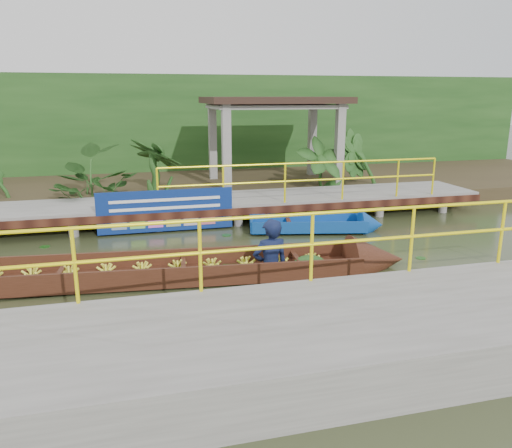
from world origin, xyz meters
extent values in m
plane|color=#282E17|center=(0.00, 0.00, 0.00)|extent=(80.00, 80.00, 0.00)
cube|color=#362B1B|center=(0.00, 7.50, 0.23)|extent=(30.00, 8.00, 0.45)
cube|color=slate|center=(0.00, 3.50, 0.50)|extent=(16.00, 2.00, 0.15)
cube|color=black|center=(0.00, 2.50, 0.42)|extent=(16.00, 0.12, 0.18)
cylinder|color=#FCE90D|center=(2.75, 2.55, 1.57)|extent=(7.50, 0.05, 0.05)
cylinder|color=#FCE90D|center=(2.75, 2.55, 1.12)|extent=(7.50, 0.05, 0.05)
cylinder|color=#FCE90D|center=(2.75, 2.55, 1.07)|extent=(0.05, 0.05, 1.00)
cylinder|color=slate|center=(-4.00, 2.70, 0.22)|extent=(0.24, 0.24, 0.55)
cylinder|color=slate|center=(-4.00, 4.30, 0.22)|extent=(0.24, 0.24, 0.55)
cylinder|color=slate|center=(-2.00, 2.70, 0.22)|extent=(0.24, 0.24, 0.55)
cylinder|color=slate|center=(-2.00, 4.30, 0.22)|extent=(0.24, 0.24, 0.55)
cylinder|color=slate|center=(0.00, 2.70, 0.22)|extent=(0.24, 0.24, 0.55)
cylinder|color=slate|center=(0.00, 4.30, 0.22)|extent=(0.24, 0.24, 0.55)
cylinder|color=slate|center=(2.00, 2.70, 0.22)|extent=(0.24, 0.24, 0.55)
cylinder|color=slate|center=(2.00, 4.30, 0.22)|extent=(0.24, 0.24, 0.55)
cylinder|color=slate|center=(4.00, 2.70, 0.22)|extent=(0.24, 0.24, 0.55)
cylinder|color=slate|center=(4.00, 4.30, 0.22)|extent=(0.24, 0.24, 0.55)
cylinder|color=slate|center=(6.00, 2.70, 0.22)|extent=(0.24, 0.24, 0.55)
cylinder|color=slate|center=(6.00, 4.30, 0.22)|extent=(0.24, 0.24, 0.55)
cylinder|color=slate|center=(0.00, 2.70, 0.22)|extent=(0.24, 0.24, 0.55)
cube|color=slate|center=(1.00, -4.20, 0.30)|extent=(18.00, 2.40, 0.70)
cylinder|color=#FCE90D|center=(1.00, -3.05, 1.65)|extent=(10.00, 0.05, 0.05)
cylinder|color=#FCE90D|center=(1.00, -3.05, 1.20)|extent=(10.00, 0.05, 0.05)
cylinder|color=#FCE90D|center=(1.00, -3.05, 1.15)|extent=(0.05, 0.05, 1.00)
cube|color=slate|center=(1.20, 5.10, 1.60)|extent=(0.25, 0.25, 2.80)
cube|color=slate|center=(4.80, 5.10, 1.60)|extent=(0.25, 0.25, 2.80)
cube|color=slate|center=(1.20, 7.50, 1.60)|extent=(0.25, 0.25, 2.80)
cube|color=slate|center=(4.80, 7.50, 1.60)|extent=(0.25, 0.25, 2.80)
cube|color=slate|center=(3.00, 6.30, 2.90)|extent=(4.00, 2.60, 0.12)
cube|color=black|center=(3.00, 6.30, 3.10)|extent=(4.40, 3.00, 0.20)
cube|color=#193F14|center=(0.00, 10.00, 2.00)|extent=(30.00, 0.80, 4.00)
cube|color=#361B0E|center=(-1.87, -0.65, 0.06)|extent=(8.68, 1.93, 0.06)
cube|color=#361B0E|center=(-1.81, -0.12, 0.22)|extent=(8.58, 0.92, 0.37)
cube|color=#361B0E|center=(-1.92, -1.19, 0.22)|extent=(8.58, 0.92, 0.37)
cone|color=#361B0E|center=(2.90, -1.13, 0.15)|extent=(1.17, 1.14, 1.03)
ellipsoid|color=#193F14|center=(1.56, -1.00, 0.17)|extent=(0.65, 0.53, 0.28)
imported|color=#10183A|center=(0.81, -0.92, 1.06)|extent=(0.75, 0.54, 1.93)
cube|color=navy|center=(2.54, 1.72, 0.09)|extent=(2.90, 1.42, 0.09)
cube|color=navy|center=(2.63, 2.13, 0.20)|extent=(2.73, 0.66, 0.28)
cube|color=navy|center=(2.45, 1.32, 0.20)|extent=(2.73, 0.66, 0.28)
cube|color=navy|center=(1.18, 2.02, 0.20)|extent=(0.24, 0.83, 0.28)
cone|color=navy|center=(4.08, 1.38, 0.15)|extent=(0.71, 0.88, 0.78)
cube|color=black|center=(2.08, 1.82, 0.24)|extent=(0.27, 0.84, 0.05)
cube|color=navy|center=(-0.83, 2.48, 0.55)|extent=(3.25, 0.03, 1.02)
cube|color=white|center=(-0.83, 2.46, 0.82)|extent=(2.64, 0.01, 0.07)
cube|color=white|center=(-0.83, 2.46, 0.62)|extent=(2.64, 0.01, 0.07)
imported|color=#193F14|center=(-2.82, 5.30, 1.34)|extent=(1.43, 1.43, 1.78)
imported|color=#193F14|center=(-0.82, 5.30, 1.34)|extent=(1.43, 1.43, 1.78)
imported|color=#193F14|center=(4.18, 5.30, 1.34)|extent=(1.43, 1.43, 1.78)
imported|color=#193F14|center=(5.68, 5.30, 1.34)|extent=(1.43, 1.43, 1.78)
camera|label=1|loc=(-1.68, -9.42, 3.26)|focal=35.00mm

